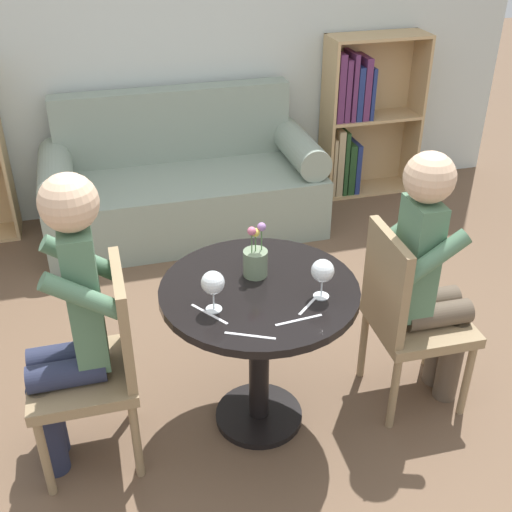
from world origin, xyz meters
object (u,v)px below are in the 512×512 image
Objects in this scene: person_left at (69,322)px; chair_right at (406,312)px; chair_left at (98,361)px; person_right at (430,276)px; wine_glass_left at (213,284)px; flower_vase at (255,260)px; couch at (183,187)px; wine_glass_right at (323,272)px; bookshelf_right at (358,119)px.

chair_right is at bearing 89.21° from person_left.
person_right is (1.43, -0.03, 0.18)m from chair_left.
flower_vase is at bearing 41.80° from wine_glass_left.
person_right reaches higher than couch.
wine_glass_left is (-0.88, -0.07, 0.35)m from chair_right.
couch reaches higher than wine_glass_right.
person_left is at bearing 90.27° from person_right.
chair_left is 1.44m from person_right.
chair_right is 0.72× the size of person_right.
couch is 2.07m from chair_left.
person_right is (1.51, -0.04, -0.03)m from person_left.
wine_glass_right is 0.31m from flower_vase.
couch is 2.15m from person_right.
person_left is 1.51m from person_right.
chair_right is at bearing 89.19° from chair_left.
person_right reaches higher than chair_right.
flower_vase is (-0.66, 0.13, 0.31)m from chair_right.
wine_glass_right is (-0.54, -0.09, 0.17)m from person_right.
wine_glass_left is at bearing 95.31° from person_right.
person_left is (-1.43, 0.03, 0.21)m from chair_right.
couch reaches higher than chair_left.
couch is 2.12m from person_left.
chair_left is 0.75m from flower_vase.
bookshelf_right is 2.33m from person_right.
person_left is 7.80× the size of wine_glass_right.
bookshelf_right reaches higher than couch.
person_right is 0.99m from wine_glass_left.
person_left is 0.99m from wine_glass_right.
flower_vase is (-1.38, -2.11, 0.22)m from bookshelf_right.
person_left is (-2.15, -2.21, 0.12)m from bookshelf_right.
person_right is at bearing 89.13° from person_left.
person_left is at bearing -172.59° from flower_vase.
flower_vase is (-0.75, 0.14, 0.13)m from person_right.
chair_left is at bearing -171.59° from flower_vase.
bookshelf_right is 2.35m from chair_right.
chair_left is (-2.06, -2.21, -0.09)m from bookshelf_right.
person_right is at bearing -10.24° from flower_vase.
person_right is (0.76, -1.98, 0.36)m from couch.
person_left is at bearing -90.33° from chair_left.
person_left is (-0.08, 0.00, 0.21)m from chair_left.
couch is at bearing 161.44° from chair_left.
chair_right is (1.34, -0.03, 0.00)m from chair_left.
bookshelf_right is 3.08m from person_left.
wine_glass_left is (-0.97, -0.06, 0.17)m from person_right.
wine_glass_right is (0.98, -0.13, 0.14)m from person_left.
bookshelf_right is 2.53m from flower_vase.
flower_vase is (-0.21, 0.23, -0.04)m from wine_glass_right.
person_left is (-0.76, -1.95, 0.39)m from couch.
couch is at bearing -169.32° from bookshelf_right.
bookshelf_right is at bearing -16.24° from chair_right.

